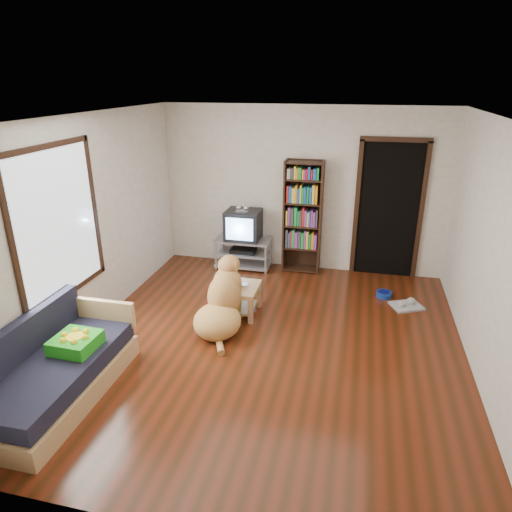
% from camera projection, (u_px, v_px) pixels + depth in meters
% --- Properties ---
extents(ground, '(5.00, 5.00, 0.00)m').
position_uv_depth(ground, '(269.00, 345.00, 5.43)').
color(ground, '#521D0E').
rests_on(ground, ground).
extents(ceiling, '(5.00, 5.00, 0.00)m').
position_uv_depth(ceiling, '(272.00, 118.00, 4.48)').
color(ceiling, white).
rests_on(ceiling, ground).
extents(wall_back, '(4.50, 0.00, 4.50)m').
position_uv_depth(wall_back, '(302.00, 190.00, 7.22)').
color(wall_back, beige).
rests_on(wall_back, ground).
extents(wall_front, '(4.50, 0.00, 4.50)m').
position_uv_depth(wall_front, '(186.00, 381.00, 2.69)').
color(wall_front, beige).
rests_on(wall_front, ground).
extents(wall_left, '(0.00, 5.00, 5.00)m').
position_uv_depth(wall_left, '(86.00, 228.00, 5.43)').
color(wall_left, beige).
rests_on(wall_left, ground).
extents(wall_right, '(0.00, 5.00, 5.00)m').
position_uv_depth(wall_right, '(494.00, 260.00, 4.48)').
color(wall_right, beige).
rests_on(wall_right, ground).
extents(green_cushion, '(0.43, 0.43, 0.14)m').
position_uv_depth(green_cushion, '(76.00, 343.00, 4.57)').
color(green_cushion, green).
rests_on(green_cushion, sofa).
extents(laptop, '(0.33, 0.25, 0.02)m').
position_uv_depth(laptop, '(237.00, 286.00, 5.99)').
color(laptop, silver).
rests_on(laptop, coffee_table).
extents(dog_bowl, '(0.22, 0.22, 0.08)m').
position_uv_depth(dog_bowl, '(384.00, 294.00, 6.60)').
color(dog_bowl, navy).
rests_on(dog_bowl, ground).
extents(grey_rag, '(0.50, 0.46, 0.03)m').
position_uv_depth(grey_rag, '(407.00, 306.00, 6.32)').
color(grey_rag, '#A0A0A0').
rests_on(grey_rag, ground).
extents(window, '(0.03, 1.46, 1.70)m').
position_uv_depth(window, '(58.00, 224.00, 4.90)').
color(window, white).
rests_on(window, wall_left).
extents(doorway, '(1.03, 0.05, 2.19)m').
position_uv_depth(doorway, '(389.00, 207.00, 6.98)').
color(doorway, black).
rests_on(doorway, wall_back).
extents(tv_stand, '(0.90, 0.45, 0.50)m').
position_uv_depth(tv_stand, '(244.00, 252.00, 7.56)').
color(tv_stand, '#99999E').
rests_on(tv_stand, ground).
extents(crt_tv, '(0.55, 0.52, 0.58)m').
position_uv_depth(crt_tv, '(244.00, 224.00, 7.41)').
color(crt_tv, black).
rests_on(crt_tv, tv_stand).
extents(bookshelf, '(0.60, 0.30, 1.80)m').
position_uv_depth(bookshelf, '(303.00, 211.00, 7.18)').
color(bookshelf, black).
rests_on(bookshelf, ground).
extents(sofa, '(0.80, 1.80, 0.80)m').
position_uv_depth(sofa, '(55.00, 373.00, 4.48)').
color(sofa, tan).
rests_on(sofa, ground).
extents(coffee_table, '(0.55, 0.55, 0.40)m').
position_uv_depth(coffee_table, '(238.00, 294.00, 6.07)').
color(coffee_table, tan).
rests_on(coffee_table, ground).
extents(dog, '(0.65, 1.15, 0.93)m').
position_uv_depth(dog, '(222.00, 304.00, 5.67)').
color(dog, '#DA8F54').
rests_on(dog, ground).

